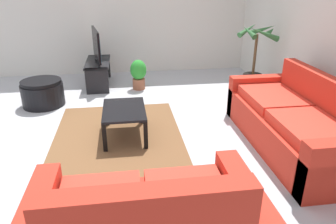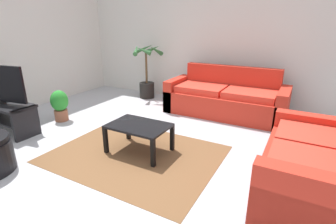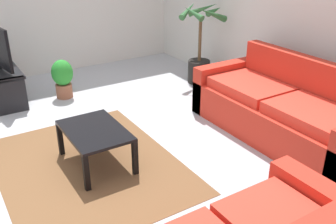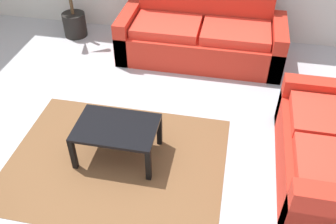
{
  "view_description": "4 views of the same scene",
  "coord_description": "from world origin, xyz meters",
  "px_view_note": "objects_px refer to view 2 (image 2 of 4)",
  "views": [
    {
      "loc": [
        4.05,
        0.23,
        1.98
      ],
      "look_at": [
        0.64,
        0.72,
        0.51
      ],
      "focal_mm": 33.8,
      "sensor_mm": 36.0,
      "label": 1
    },
    {
      "loc": [
        2.06,
        -2.36,
        1.68
      ],
      "look_at": [
        0.4,
        0.66,
        0.47
      ],
      "focal_mm": 26.98,
      "sensor_mm": 36.0,
      "label": 2
    },
    {
      "loc": [
        3.43,
        -0.96,
        2.14
      ],
      "look_at": [
        0.54,
        0.86,
        0.56
      ],
      "focal_mm": 40.49,
      "sensor_mm": 36.0,
      "label": 3
    },
    {
      "loc": [
        1.22,
        -2.34,
        2.86
      ],
      "look_at": [
        0.69,
        0.34,
        0.55
      ],
      "focal_mm": 39.88,
      "sensor_mm": 36.0,
      "label": 4
    }
  ],
  "objects_px": {
    "couch_main": "(225,99)",
    "couch_loveseat": "(314,167)",
    "potted_palm": "(147,77)",
    "potted_plant_small": "(60,104)",
    "tv_stand": "(5,113)",
    "coffee_table": "(139,129)"
  },
  "relations": [
    {
      "from": "potted_palm",
      "to": "potted_plant_small",
      "type": "relative_size",
      "value": 2.24
    },
    {
      "from": "potted_palm",
      "to": "potted_plant_small",
      "type": "xyz_separation_m",
      "value": [
        -0.53,
        -2.06,
        -0.19
      ]
    },
    {
      "from": "potted_palm",
      "to": "potted_plant_small",
      "type": "height_order",
      "value": "potted_palm"
    },
    {
      "from": "couch_loveseat",
      "to": "tv_stand",
      "type": "xyz_separation_m",
      "value": [
        -4.38,
        -0.59,
        0.02
      ]
    },
    {
      "from": "couch_loveseat",
      "to": "potted_plant_small",
      "type": "relative_size",
      "value": 2.89
    },
    {
      "from": "tv_stand",
      "to": "potted_palm",
      "type": "distance_m",
      "value": 2.96
    },
    {
      "from": "coffee_table",
      "to": "potted_plant_small",
      "type": "bearing_deg",
      "value": 171.32
    },
    {
      "from": "tv_stand",
      "to": "coffee_table",
      "type": "height_order",
      "value": "tv_stand"
    },
    {
      "from": "potted_palm",
      "to": "potted_plant_small",
      "type": "distance_m",
      "value": 2.13
    },
    {
      "from": "coffee_table",
      "to": "couch_loveseat",
      "type": "bearing_deg",
      "value": 3.4
    },
    {
      "from": "couch_main",
      "to": "couch_loveseat",
      "type": "height_order",
      "value": "same"
    },
    {
      "from": "couch_loveseat",
      "to": "tv_stand",
      "type": "bearing_deg",
      "value": -172.32
    },
    {
      "from": "couch_main",
      "to": "potted_plant_small",
      "type": "distance_m",
      "value": 3.08
    },
    {
      "from": "tv_stand",
      "to": "potted_palm",
      "type": "height_order",
      "value": "potted_palm"
    },
    {
      "from": "potted_palm",
      "to": "couch_main",
      "type": "bearing_deg",
      "value": -7.89
    },
    {
      "from": "potted_plant_small",
      "to": "couch_main",
      "type": "bearing_deg",
      "value": 35.32
    },
    {
      "from": "couch_main",
      "to": "tv_stand",
      "type": "distance_m",
      "value": 3.84
    },
    {
      "from": "couch_main",
      "to": "potted_palm",
      "type": "distance_m",
      "value": 2.02
    },
    {
      "from": "couch_main",
      "to": "couch_loveseat",
      "type": "distance_m",
      "value": 2.47
    },
    {
      "from": "couch_main",
      "to": "tv_stand",
      "type": "relative_size",
      "value": 2.03
    },
    {
      "from": "coffee_table",
      "to": "potted_palm",
      "type": "relative_size",
      "value": 0.64
    },
    {
      "from": "couch_loveseat",
      "to": "tv_stand",
      "type": "height_order",
      "value": "couch_loveseat"
    }
  ]
}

